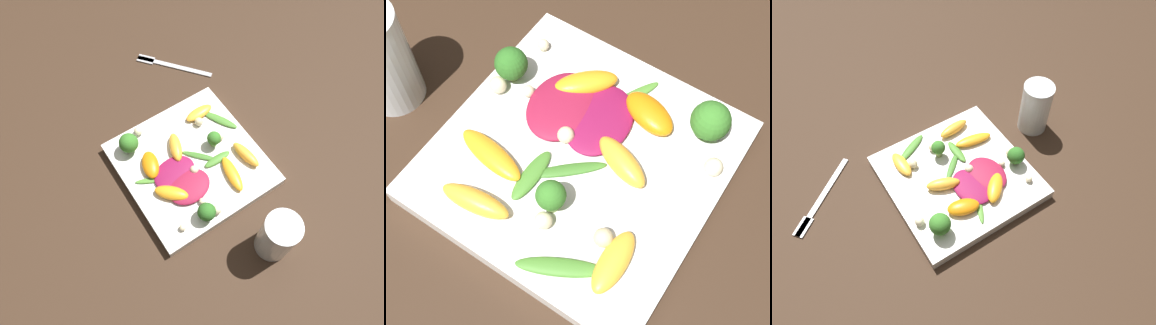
% 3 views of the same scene
% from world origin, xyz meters
% --- Properties ---
extents(ground_plane, '(2.40, 2.40, 0.00)m').
position_xyz_m(ground_plane, '(0.00, 0.00, 0.00)').
color(ground_plane, '#382619').
extents(plate, '(0.27, 0.27, 0.02)m').
position_xyz_m(plate, '(0.00, 0.00, 0.01)').
color(plate, white).
rests_on(plate, ground_plane).
extents(drinking_glass, '(0.06, 0.06, 0.12)m').
position_xyz_m(drinking_glass, '(-0.03, 0.22, 0.06)').
color(drinking_glass, white).
rests_on(drinking_glass, ground_plane).
extents(fork, '(0.13, 0.15, 0.01)m').
position_xyz_m(fork, '(-0.10, -0.26, 0.00)').
color(fork, '#B2B2B7').
rests_on(fork, ground_plane).
extents(radicchio_leaf_0, '(0.09, 0.08, 0.01)m').
position_xyz_m(radicchio_leaf_0, '(0.04, 0.05, 0.03)').
color(radicchio_leaf_0, maroon).
rests_on(radicchio_leaf_0, plate).
extents(radicchio_leaf_1, '(0.10, 0.08, 0.01)m').
position_xyz_m(radicchio_leaf_1, '(0.04, 0.01, 0.03)').
color(radicchio_leaf_1, maroon).
rests_on(radicchio_leaf_1, plate).
extents(orange_segment_0, '(0.04, 0.08, 0.01)m').
position_xyz_m(orange_segment_0, '(-0.05, 0.07, 0.03)').
color(orange_segment_0, orange).
rests_on(orange_segment_0, plate).
extents(orange_segment_1, '(0.05, 0.07, 0.02)m').
position_xyz_m(orange_segment_1, '(0.01, -0.04, 0.03)').
color(orange_segment_1, '#FCAD33').
rests_on(orange_segment_1, plate).
extents(orange_segment_2, '(0.07, 0.07, 0.02)m').
position_xyz_m(orange_segment_2, '(0.07, 0.04, 0.03)').
color(orange_segment_2, orange).
rests_on(orange_segment_2, plate).
extents(orange_segment_3, '(0.03, 0.07, 0.02)m').
position_xyz_m(orange_segment_3, '(-0.10, 0.05, 0.03)').
color(orange_segment_3, '#FCAD33').
rests_on(orange_segment_3, plate).
extents(orange_segment_4, '(0.05, 0.07, 0.02)m').
position_xyz_m(orange_segment_4, '(0.07, -0.03, 0.03)').
color(orange_segment_4, orange).
rests_on(orange_segment_4, plate).
extents(orange_segment_5, '(0.07, 0.03, 0.01)m').
position_xyz_m(orange_segment_5, '(-0.08, -0.08, 0.03)').
color(orange_segment_5, '#FCAD33').
rests_on(orange_segment_5, plate).
extents(broccoli_floret_0, '(0.04, 0.04, 0.05)m').
position_xyz_m(broccoli_floret_0, '(0.09, -0.09, 0.05)').
color(broccoli_floret_0, '#84AD5B').
rests_on(broccoli_floret_0, plate).
extents(broccoli_floret_1, '(0.03, 0.03, 0.04)m').
position_xyz_m(broccoli_floret_1, '(0.04, 0.11, 0.05)').
color(broccoli_floret_1, '#7A9E51').
rests_on(broccoli_floret_1, plate).
extents(broccoli_floret_2, '(0.03, 0.03, 0.04)m').
position_xyz_m(broccoli_floret_2, '(-0.06, -0.01, 0.05)').
color(broccoli_floret_2, '#7A9E51').
rests_on(broccoli_floret_2, plate).
extents(arugula_sprig_0, '(0.05, 0.08, 0.01)m').
position_xyz_m(arugula_sprig_0, '(-0.11, -0.05, 0.03)').
color(arugula_sprig_0, '#47842D').
rests_on(arugula_sprig_0, plate).
extents(arugula_sprig_1, '(0.07, 0.04, 0.00)m').
position_xyz_m(arugula_sprig_1, '(0.08, -0.01, 0.03)').
color(arugula_sprig_1, '#518E33').
rests_on(arugula_sprig_1, plate).
extents(arugula_sprig_2, '(0.06, 0.02, 0.01)m').
position_xyz_m(arugula_sprig_2, '(-0.05, 0.03, 0.03)').
color(arugula_sprig_2, '#47842D').
rests_on(arugula_sprig_2, plate).
extents(arugula_sprig_3, '(0.06, 0.06, 0.00)m').
position_xyz_m(arugula_sprig_3, '(-0.02, 0.00, 0.03)').
color(arugula_sprig_3, '#3D7528').
rests_on(arugula_sprig_3, plate).
extents(macadamia_nut_0, '(0.02, 0.02, 0.02)m').
position_xyz_m(macadamia_nut_0, '(0.01, 0.02, 0.03)').
color(macadamia_nut_0, beige).
rests_on(macadamia_nut_0, plate).
extents(macadamia_nut_1, '(0.01, 0.01, 0.01)m').
position_xyz_m(macadamia_nut_1, '(0.03, 0.08, 0.03)').
color(macadamia_nut_1, beige).
rests_on(macadamia_nut_1, plate).
extents(macadamia_nut_2, '(0.02, 0.02, 0.02)m').
position_xyz_m(macadamia_nut_2, '(0.02, 0.11, 0.03)').
color(macadamia_nut_2, beige).
rests_on(macadamia_nut_2, plate).
extents(macadamia_nut_3, '(0.02, 0.02, 0.02)m').
position_xyz_m(macadamia_nut_3, '(-0.06, -0.07, 0.03)').
color(macadamia_nut_3, beige).
rests_on(macadamia_nut_3, plate).
extents(macadamia_nut_4, '(0.02, 0.02, 0.02)m').
position_xyz_m(macadamia_nut_4, '(-0.08, -0.01, 0.03)').
color(macadamia_nut_4, beige).
rests_on(macadamia_nut_4, plate).
extents(macadamia_nut_5, '(0.01, 0.01, 0.01)m').
position_xyz_m(macadamia_nut_5, '(0.09, 0.11, 0.03)').
color(macadamia_nut_5, beige).
rests_on(macadamia_nut_5, plate).
extents(macadamia_nut_6, '(0.02, 0.02, 0.02)m').
position_xyz_m(macadamia_nut_6, '(0.06, -0.12, 0.03)').
color(macadamia_nut_6, beige).
rests_on(macadamia_nut_6, plate).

